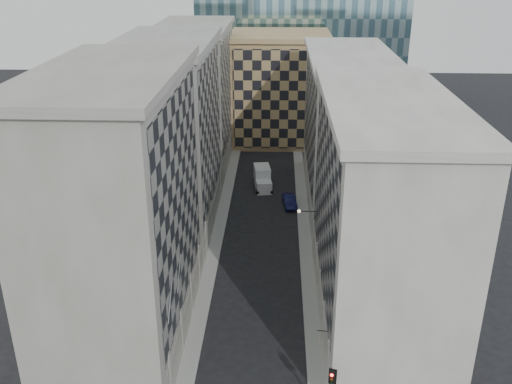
# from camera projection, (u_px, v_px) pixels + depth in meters

# --- Properties ---
(sidewalk_west) EXTENTS (1.50, 100.00, 0.15)m
(sidewalk_west) POSITION_uv_depth(u_px,v_px,m) (218.00, 235.00, 68.71)
(sidewalk_west) COLOR gray
(sidewalk_west) RESTS_ON ground
(sidewalk_east) EXTENTS (1.50, 100.00, 0.15)m
(sidewalk_east) POSITION_uv_depth(u_px,v_px,m) (305.00, 236.00, 68.33)
(sidewalk_east) COLOR gray
(sidewalk_east) RESTS_ON ground
(bldg_left_a) EXTENTS (10.80, 22.80, 23.70)m
(bldg_left_a) POSITION_uv_depth(u_px,v_px,m) (122.00, 213.00, 46.85)
(bldg_left_a) COLOR gray
(bldg_left_a) RESTS_ON ground
(bldg_left_b) EXTENTS (10.80, 22.80, 22.70)m
(bldg_left_b) POSITION_uv_depth(u_px,v_px,m) (170.00, 137.00, 67.25)
(bldg_left_b) COLOR gray
(bldg_left_b) RESTS_ON ground
(bldg_left_c) EXTENTS (10.80, 22.80, 21.70)m
(bldg_left_c) POSITION_uv_depth(u_px,v_px,m) (196.00, 97.00, 87.66)
(bldg_left_c) COLOR gray
(bldg_left_c) RESTS_ON ground
(bldg_right_a) EXTENTS (10.80, 26.80, 20.70)m
(bldg_right_a) POSITION_uv_depth(u_px,v_px,m) (379.00, 213.00, 50.31)
(bldg_right_a) COLOR #A5A197
(bldg_right_a) RESTS_ON ground
(bldg_right_b) EXTENTS (10.80, 28.80, 19.70)m
(bldg_right_b) POSITION_uv_depth(u_px,v_px,m) (347.00, 129.00, 75.30)
(bldg_right_b) COLOR #A5A197
(bldg_right_b) RESTS_ON ground
(tan_block) EXTENTS (16.80, 14.80, 18.80)m
(tan_block) POSITION_uv_depth(u_px,v_px,m) (280.00, 88.00, 99.58)
(tan_block) COLOR #A58057
(tan_block) RESTS_ON ground
(flagpoles_left) EXTENTS (0.10, 6.33, 2.33)m
(flagpoles_left) POSITION_uv_depth(u_px,v_px,m) (175.00, 287.00, 43.57)
(flagpoles_left) COLOR gray
(flagpoles_left) RESTS_ON ground
(bracket_lamp) EXTENTS (1.98, 0.36, 0.36)m
(bracket_lamp) POSITION_uv_depth(u_px,v_px,m) (301.00, 211.00, 60.44)
(bracket_lamp) COLOR black
(bracket_lamp) RESTS_ON ground
(box_truck) EXTENTS (2.92, 5.68, 2.98)m
(box_truck) POSITION_uv_depth(u_px,v_px,m) (263.00, 179.00, 82.06)
(box_truck) COLOR silver
(box_truck) RESTS_ON ground
(dark_car) EXTENTS (2.14, 4.65, 1.48)m
(dark_car) POSITION_uv_depth(u_px,v_px,m) (289.00, 201.00, 76.33)
(dark_car) COLOR #11143E
(dark_car) RESTS_ON ground
(shop_sign) EXTENTS (0.91, 0.80, 0.88)m
(shop_sign) POSITION_uv_depth(u_px,v_px,m) (320.00, 335.00, 44.83)
(shop_sign) COLOR black
(shop_sign) RESTS_ON ground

